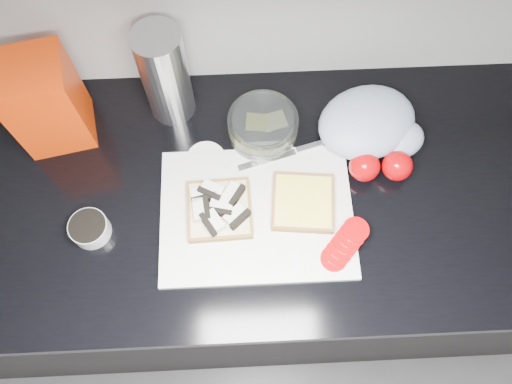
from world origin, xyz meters
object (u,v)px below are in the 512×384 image
glass_bowl (263,127)px  bread_bag (45,102)px  cutting_board (257,213)px  steel_canister (165,75)px

glass_bowl → bread_bag: 0.46m
bread_bag → cutting_board: bearing=-39.2°
cutting_board → bread_bag: bread_bag is taller
bread_bag → steel_canister: (0.25, 0.05, 0.01)m
glass_bowl → steel_canister: bearing=158.0°
cutting_board → bread_bag: 0.49m
cutting_board → steel_canister: bearing=123.2°
cutting_board → steel_canister: size_ratio=1.67×
bread_bag → steel_canister: bearing=-0.3°
glass_bowl → steel_canister: size_ratio=0.64×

